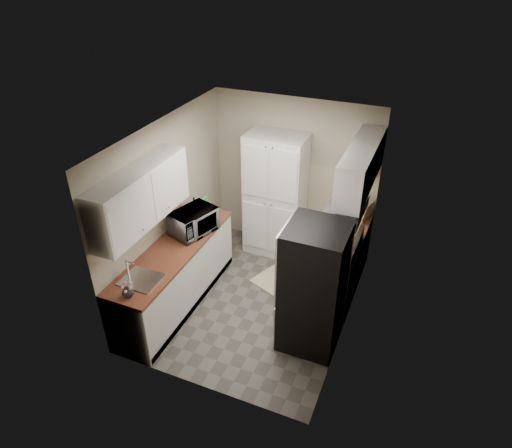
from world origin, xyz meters
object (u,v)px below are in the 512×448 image
(electric_range, at_px, (331,274))
(wine_bottle, at_px, (195,208))
(pantry_cabinet, at_px, (275,196))
(microwave, at_px, (194,221))
(toaster_oven, at_px, (358,210))
(refrigerator, at_px, (313,288))

(electric_range, height_order, wine_bottle, wine_bottle)
(electric_range, distance_m, wine_bottle, 2.17)
(pantry_cabinet, bearing_deg, microwave, -119.31)
(microwave, bearing_deg, toaster_oven, -39.44)
(refrigerator, height_order, toaster_oven, refrigerator)
(toaster_oven, bearing_deg, refrigerator, -83.66)
(refrigerator, height_order, microwave, refrigerator)
(pantry_cabinet, distance_m, electric_range, 1.58)
(microwave, xyz_separation_m, wine_bottle, (-0.19, 0.36, -0.02))
(refrigerator, bearing_deg, pantry_cabinet, 123.46)
(microwave, height_order, toaster_oven, microwave)
(electric_range, xyz_separation_m, wine_bottle, (-2.08, -0.00, 0.59))
(pantry_cabinet, distance_m, refrigerator, 2.07)
(electric_range, xyz_separation_m, microwave, (-1.90, -0.36, 0.61))
(wine_bottle, bearing_deg, electric_range, 0.02)
(pantry_cabinet, relative_size, refrigerator, 1.18)
(refrigerator, bearing_deg, wine_bottle, 158.70)
(wine_bottle, bearing_deg, pantry_cabinet, 45.49)
(pantry_cabinet, xyz_separation_m, wine_bottle, (-0.91, -0.93, 0.07))
(microwave, distance_m, wine_bottle, 0.41)
(microwave, bearing_deg, pantry_cabinet, -11.41)
(pantry_cabinet, xyz_separation_m, toaster_oven, (1.29, 0.00, 0.04))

